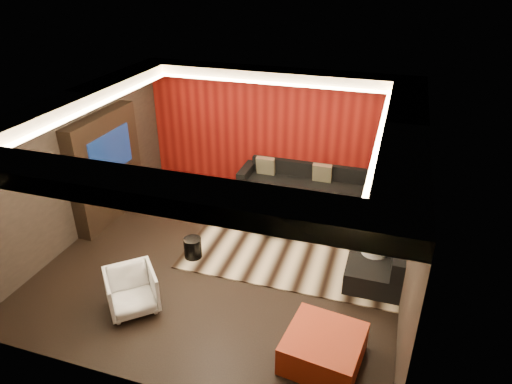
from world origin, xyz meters
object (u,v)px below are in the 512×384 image
(white_side_table, at_px, (373,259))
(sectional_sofa, at_px, (341,209))
(orange_ottoman, at_px, (323,348))
(coffee_table, at_px, (285,226))
(armchair, at_px, (132,291))
(drum_stool, at_px, (193,248))

(white_side_table, xyz_separation_m, sectional_sofa, (-0.77, 1.58, -0.01))
(orange_ottoman, distance_m, sectional_sofa, 3.79)
(coffee_table, xyz_separation_m, armchair, (-1.68, -2.85, 0.21))
(orange_ottoman, xyz_separation_m, armchair, (-2.98, 0.13, 0.12))
(armchair, xyz_separation_m, sectional_sofa, (2.66, 3.64, -0.07))
(drum_stool, distance_m, white_side_table, 3.16)
(drum_stool, height_order, white_side_table, white_side_table)
(coffee_table, height_order, drum_stool, drum_stool)
(drum_stool, distance_m, orange_ottoman, 3.13)
(coffee_table, distance_m, white_side_table, 1.93)
(white_side_table, xyz_separation_m, armchair, (-3.43, -2.06, 0.07))
(coffee_table, relative_size, white_side_table, 2.31)
(coffee_table, bearing_deg, orange_ottoman, -66.42)
(coffee_table, distance_m, sectional_sofa, 1.27)
(drum_stool, height_order, sectional_sofa, sectional_sofa)
(coffee_table, distance_m, orange_ottoman, 3.26)
(armchair, relative_size, sectional_sofa, 0.20)
(drum_stool, bearing_deg, orange_ottoman, -31.49)
(white_side_table, bearing_deg, coffee_table, 155.64)
(orange_ottoman, distance_m, armchair, 2.99)
(orange_ottoman, bearing_deg, sectional_sofa, 94.82)
(drum_stool, distance_m, armchair, 1.54)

